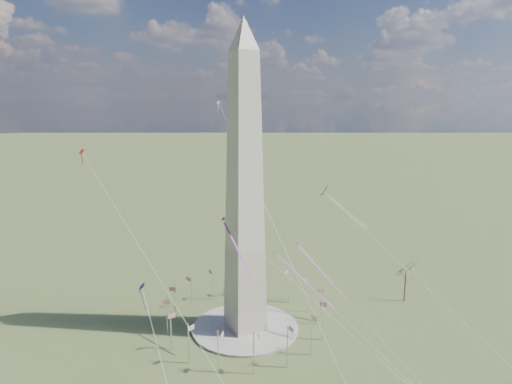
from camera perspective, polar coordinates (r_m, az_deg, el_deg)
ground at (r=161.72m, az=-1.35°, el=-16.71°), size 2000.00×2000.00×0.00m
plaza at (r=161.53m, az=-1.35°, el=-16.59°), size 36.00×36.00×0.80m
washington_monument at (r=145.08m, az=-1.44°, el=0.17°), size 15.56×15.56×100.00m
flagpole_ring at (r=158.37m, az=-1.36°, el=-14.40°), size 54.40×54.40×13.00m
tree_near at (r=185.33m, az=18.24°, el=-9.45°), size 9.54×9.54×16.70m
kite_delta_black at (r=172.43m, az=8.85°, el=-0.22°), size 14.89×17.75×15.64m
kite_diamond_purple at (r=148.52m, az=-14.05°, el=-11.74°), size 2.49×3.43×10.05m
kite_streamer_left at (r=151.47m, az=7.15°, el=-8.64°), size 6.34×18.51×13.00m
kite_streamer_mid at (r=141.38m, az=-2.90°, el=-5.94°), size 1.88×20.12×13.82m
kite_streamer_right at (r=167.33m, az=4.94°, el=-9.87°), size 12.42×22.12×16.62m
kite_small_red at (r=157.76m, az=-20.97°, el=4.57°), size 1.64×1.90×5.14m
kite_small_white at (r=184.92m, az=-4.73°, el=10.97°), size 1.44×1.33×4.00m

